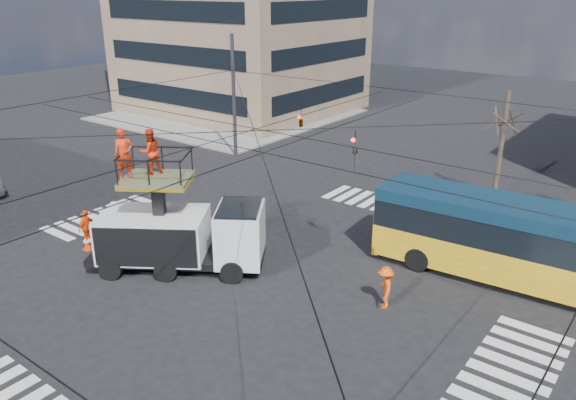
# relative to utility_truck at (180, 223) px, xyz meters

# --- Properties ---
(ground) EXTENTS (120.00, 120.00, 0.00)m
(ground) POSITION_rel_utility_truck_xyz_m (2.84, 1.36, -1.96)
(ground) COLOR black
(ground) RESTS_ON ground
(sidewalk_nw) EXTENTS (18.00, 18.00, 0.12)m
(sidewalk_nw) POSITION_rel_utility_truck_xyz_m (-18.16, 22.36, -1.90)
(sidewalk_nw) COLOR slate
(sidewalk_nw) RESTS_ON ground
(crosswalks) EXTENTS (22.40, 22.40, 0.02)m
(crosswalks) POSITION_rel_utility_truck_xyz_m (2.84, 1.36, -1.95)
(crosswalks) COLOR silver
(crosswalks) RESTS_ON ground
(overhead_network) EXTENTS (24.24, 24.24, 8.00)m
(overhead_network) POSITION_rel_utility_truck_xyz_m (2.77, 1.77, 2.33)
(overhead_network) COLOR #2D2D30
(overhead_network) RESTS_ON ground
(tree_a) EXTENTS (2.00, 2.00, 6.00)m
(tree_a) POSITION_rel_utility_truck_xyz_m (7.84, 14.86, 2.67)
(tree_a) COLOR #382B21
(tree_a) RESTS_ON ground
(utility_truck) EXTENTS (7.10, 5.80, 5.85)m
(utility_truck) POSITION_rel_utility_truck_xyz_m (0.00, 0.00, 0.00)
(utility_truck) COLOR black
(utility_truck) RESTS_ON ground
(city_bus) EXTENTS (13.36, 3.52, 3.20)m
(city_bus) POSITION_rel_utility_truck_xyz_m (12.30, 7.03, -0.23)
(city_bus) COLOR yellow
(city_bus) RESTS_ON ground
(traffic_cone) EXTENTS (0.36, 0.36, 0.63)m
(traffic_cone) POSITION_rel_utility_truck_xyz_m (-4.55, -1.39, -1.65)
(traffic_cone) COLOR red
(traffic_cone) RESTS_ON ground
(worker_ground) EXTENTS (0.70, 1.05, 1.67)m
(worker_ground) POSITION_rel_utility_truck_xyz_m (-4.94, -1.10, -1.13)
(worker_ground) COLOR #FF5210
(worker_ground) RESTS_ON ground
(flagger) EXTENTS (1.05, 1.18, 1.59)m
(flagger) POSITION_rel_utility_truck_xyz_m (8.05, 2.26, -1.17)
(flagger) COLOR #FF5010
(flagger) RESTS_ON ground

